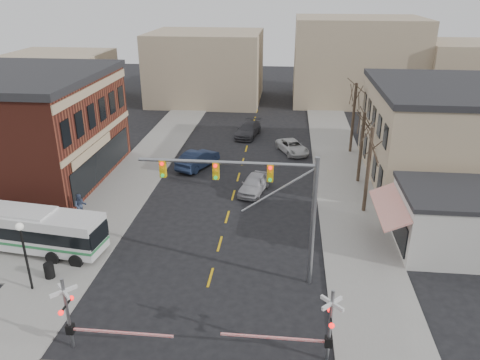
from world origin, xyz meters
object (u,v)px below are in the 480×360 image
rr_crossing_east (321,326)px  car_d (248,130)px  trash_bin (49,271)px  pedestrian_far (80,206)px  rr_crossing_west (76,315)px  traffic_signal_mast (265,193)px  car_b (198,159)px  car_c (292,147)px  transit_bus (23,228)px  car_a (254,184)px  pedestrian_near (80,230)px  street_lamp (23,243)px

rr_crossing_east → car_d: bearing=100.5°
trash_bin → pedestrian_far: size_ratio=0.49×
rr_crossing_east → rr_crossing_west: bearing=-178.0°
traffic_signal_mast → car_d: traffic_signal_mast is taller
car_b → car_c: size_ratio=1.11×
transit_bus → car_c: 27.74m
transit_bus → trash_bin: (3.16, -3.05, -1.04)m
rr_crossing_west → car_d: 35.33m
transit_bus → car_d: 29.36m
rr_crossing_east → car_b: rr_crossing_east is taller
car_c → car_d: (-5.16, 5.20, 0.12)m
car_d → car_a: bearing=-72.7°
traffic_signal_mast → car_c: 23.72m
transit_bus → rr_crossing_east: 20.60m
traffic_signal_mast → car_d: 28.95m
transit_bus → car_b: size_ratio=2.16×
rr_crossing_east → car_b: size_ratio=1.07×
rr_crossing_west → rr_crossing_east: same height
traffic_signal_mast → rr_crossing_east: 7.85m
transit_bus → car_d: transit_bus is taller
pedestrian_near → rr_crossing_west: bearing=-166.8°
car_d → pedestrian_far: (-10.76, -21.80, 0.29)m
transit_bus → rr_crossing_west: rr_crossing_west is taller
traffic_signal_mast → rr_crossing_east: traffic_signal_mast is taller
trash_bin → car_d: car_d is taller
car_b → car_c: 10.47m
traffic_signal_mast → rr_crossing_east: (2.97, -6.21, -3.77)m
traffic_signal_mast → rr_crossing_east: size_ratio=1.78×
car_c → pedestrian_near: 24.70m
car_d → rr_crossing_west: bearing=-88.1°
car_a → rr_crossing_east: bearing=-63.4°
car_c → rr_crossing_west: bearing=-133.4°
transit_bus → pedestrian_far: 5.09m
traffic_signal_mast → transit_bus: bearing=173.6°
car_b → car_d: size_ratio=0.97×
transit_bus → pedestrian_far: bearing=69.2°
rr_crossing_west → car_b: (1.20, 24.53, -1.11)m
car_a → car_c: (3.25, 10.40, -0.12)m
rr_crossing_east → car_b: bearing=113.2°
trash_bin → pedestrian_near: size_ratio=0.53×
street_lamp → car_a: size_ratio=0.96×
car_d → pedestrian_near: (-9.26, -25.26, 0.21)m
pedestrian_near → pedestrian_far: size_ratio=0.92×
car_b → pedestrian_near: size_ratio=2.99×
street_lamp → pedestrian_near: (0.64, 5.52, -2.22)m
rr_crossing_west → trash_bin: (-4.26, 5.36, -1.38)m
car_b → car_d: 11.12m
traffic_signal_mast → pedestrian_near: traffic_signal_mast is taller
car_a → rr_crossing_west: bearing=-96.8°
car_b → pedestrian_near: pedestrian_near is taller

